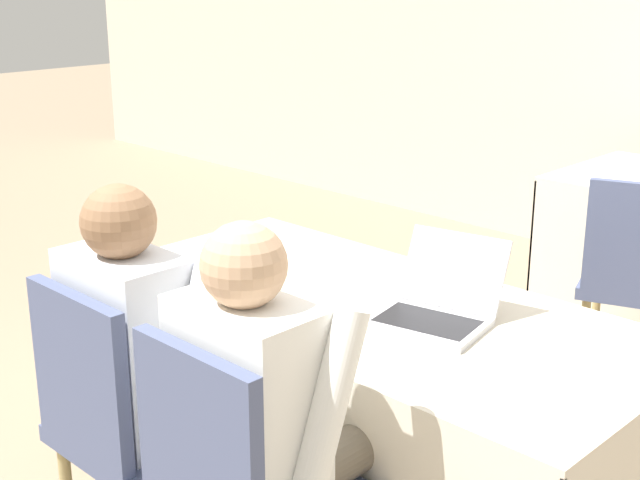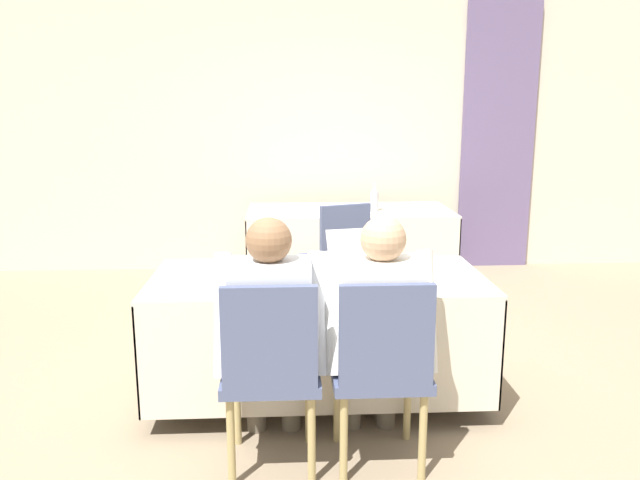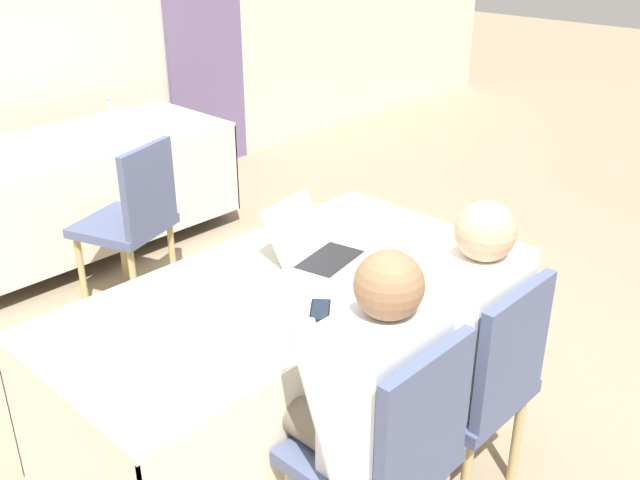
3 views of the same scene
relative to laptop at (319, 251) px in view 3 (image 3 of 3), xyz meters
The scene contains 15 objects.
ground_plane 0.81m from the laptop, behind, with size 24.00×24.00×0.00m, color gray.
curtain_panel 3.45m from the laptop, 59.32° to the left, with size 0.74×0.04×2.65m.
conference_table_near 0.32m from the laptop, behind, with size 1.84×0.86×0.72m.
conference_table_far 2.24m from the laptop, 85.86° to the left, with size 1.84×0.86×0.72m.
laptop is the anchor object (origin of this frame).
cell_phone 0.40m from the laptop, 135.70° to the right, with size 0.16×0.15×0.01m.
paper_beside_laptop 0.32m from the laptop, 167.26° to the right, with size 0.31×0.35×0.00m.
paper_centre_table 0.96m from the laptop, behind, with size 0.22×0.30×0.00m.
paper_left_edge 0.36m from the laptop, ahead, with size 0.31×0.36×0.00m.
water_bottle 2.17m from the laptop, 80.03° to the left, with size 0.07×0.07×0.24m.
chair_near_left 0.94m from the laptop, 122.70° to the right, with size 0.44×0.44×0.92m.
chair_near_right 0.80m from the laptop, 89.47° to the right, with size 0.44×0.44×0.92m.
chair_far_spare 1.40m from the laptop, 90.38° to the left, with size 0.56×0.56×0.92m.
person_checkered_shirt 0.82m from the laptop, 126.66° to the right, with size 0.50×0.52×1.18m.
person_white_shirt 0.66m from the laptop, 89.38° to the right, with size 0.50×0.52×1.18m.
Camera 3 is at (-1.62, -1.76, 2.03)m, focal length 40.00 mm.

